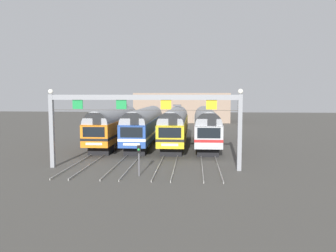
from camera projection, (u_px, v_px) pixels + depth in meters
ground_plane at (160, 145)px, 42.89m from camera, size 160.00×160.00×0.00m
track_bed at (170, 131)px, 59.75m from camera, size 13.13×70.00×0.15m
commuter_train_orange at (115, 124)px, 43.09m from camera, size 2.88×18.06×5.05m
commuter_train_blue at (145, 124)px, 42.78m from camera, size 2.88×18.06×4.77m
commuter_train_yellow at (175, 125)px, 42.48m from camera, size 2.88×18.06×5.05m
commuter_train_stainless at (206, 125)px, 42.17m from camera, size 2.88×18.06×4.77m
catenary_gantry at (144, 111)px, 29.01m from camera, size 16.86×0.44×6.97m
yard_signal_mast at (139, 154)px, 26.72m from camera, size 0.28×0.35×2.51m
maintenance_building at (182, 107)px, 80.82m from camera, size 21.99×10.00×6.78m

